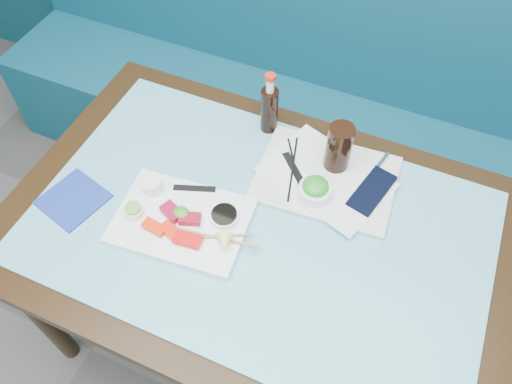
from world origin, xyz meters
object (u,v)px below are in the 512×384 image
at_px(seaweed_bowl, 315,191).
at_px(dining_table, 259,242).
at_px(booth_bench, 337,120).
at_px(blue_napkin, 73,199).
at_px(sashimi_plate, 182,221).
at_px(cola_glass, 339,147).
at_px(cola_bottle_body, 269,110).
at_px(serving_tray, 326,179).

bearing_deg(seaweed_bowl, dining_table, -126.81).
relative_size(booth_bench, blue_napkin, 18.85).
relative_size(sashimi_plate, seaweed_bowl, 3.86).
xyz_separation_m(dining_table, seaweed_bowl, (0.11, 0.14, 0.12)).
bearing_deg(blue_napkin, booth_bench, 62.24).
distance_m(booth_bench, cola_glass, 0.75).
distance_m(booth_bench, sashimi_plate, 1.02).
relative_size(sashimi_plate, cola_bottle_body, 2.33).
bearing_deg(serving_tray, booth_bench, 96.64).
relative_size(dining_table, serving_tray, 3.56).
relative_size(serving_tray, cola_bottle_body, 2.57).
height_order(booth_bench, seaweed_bowl, booth_bench).
height_order(cola_glass, cola_bottle_body, cola_glass).
distance_m(cola_bottle_body, blue_napkin, 0.63).
height_order(sashimi_plate, cola_glass, cola_glass).
relative_size(seaweed_bowl, cola_glass, 0.61).
bearing_deg(sashimi_plate, booth_bench, 72.30).
bearing_deg(serving_tray, dining_table, -122.12).
height_order(booth_bench, serving_tray, booth_bench).
relative_size(dining_table, cola_bottle_body, 9.17).
xyz_separation_m(booth_bench, seaweed_bowl, (0.11, -0.70, 0.42)).
height_order(booth_bench, dining_table, booth_bench).
xyz_separation_m(sashimi_plate, blue_napkin, (-0.32, -0.06, -0.01)).
bearing_deg(cola_glass, cola_bottle_body, 163.50).
bearing_deg(blue_napkin, cola_bottle_body, 50.17).
bearing_deg(blue_napkin, sashimi_plate, 9.86).
xyz_separation_m(booth_bench, blue_napkin, (-0.51, -0.97, 0.39)).
xyz_separation_m(sashimi_plate, cola_bottle_body, (0.08, 0.42, 0.07)).
xyz_separation_m(seaweed_bowl, blue_napkin, (-0.62, -0.28, -0.03)).
bearing_deg(serving_tray, sashimi_plate, -140.43).
relative_size(serving_tray, seaweed_bowl, 4.27).
height_order(serving_tray, seaweed_bowl, seaweed_bowl).
xyz_separation_m(sashimi_plate, serving_tray, (0.31, 0.30, -0.00)).
height_order(dining_table, sashimi_plate, sashimi_plate).
height_order(sashimi_plate, serving_tray, sashimi_plate).
bearing_deg(cola_bottle_body, blue_napkin, -129.83).
relative_size(cola_bottle_body, blue_napkin, 0.96).
bearing_deg(seaweed_bowl, sashimi_plate, -143.81).
height_order(serving_tray, blue_napkin, serving_tray).
bearing_deg(sashimi_plate, dining_table, 16.21).
bearing_deg(cola_bottle_body, dining_table, -71.55).
xyz_separation_m(dining_table, sashimi_plate, (-0.20, -0.08, 0.10)).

